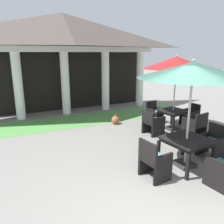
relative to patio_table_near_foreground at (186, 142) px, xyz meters
The scene contains 14 objects.
ground_plane 2.00m from the patio_table_near_foreground, 138.05° to the right, with size 60.00×60.00×0.00m, color gray.
background_pavilion 7.07m from the patio_table_near_foreground, 102.45° to the left, with size 9.19×2.72×4.42m.
lawn_strip 5.20m from the patio_table_near_foreground, 105.81° to the left, with size 10.99×1.82×0.01m, color #519347.
patio_table_near_foreground is the anchor object (origin of this frame).
patio_umbrella_near_foreground 1.73m from the patio_table_near_foreground, 135.00° to the right, with size 2.54×2.54×2.64m.
patio_chair_near_foreground_west 1.08m from the patio_table_near_foreground, behind, with size 0.57×0.65×0.92m.
patio_chair_near_foreground_east 1.08m from the patio_table_near_foreground, ahead, with size 0.61×0.62×0.88m.
patio_table_mid_left 2.87m from the patio_table_near_foreground, 56.25° to the left, with size 0.98×0.98×0.74m.
patio_umbrella_mid_left 3.37m from the patio_table_near_foreground, 56.25° to the left, with size 2.32×2.32×2.71m.
patio_chair_mid_left_west 2.35m from the patio_table_near_foreground, 74.89° to the left, with size 0.65×0.64×0.83m.
patio_chair_mid_left_south 2.22m from the patio_table_near_foreground, 39.12° to the left, with size 0.69×0.64×0.87m.
patio_chair_mid_left_north 3.68m from the patio_table_near_foreground, 66.47° to the left, with size 0.61×0.56×0.86m.
patio_chair_mid_left_east 3.61m from the patio_table_near_foreground, 44.20° to the left, with size 0.62×0.61×0.83m.
terracotta_urn 3.88m from the patio_table_near_foreground, 90.68° to the left, with size 0.32×0.32×0.40m.
Camera 1 is at (-2.46, -2.60, 2.77)m, focal length 36.01 mm.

